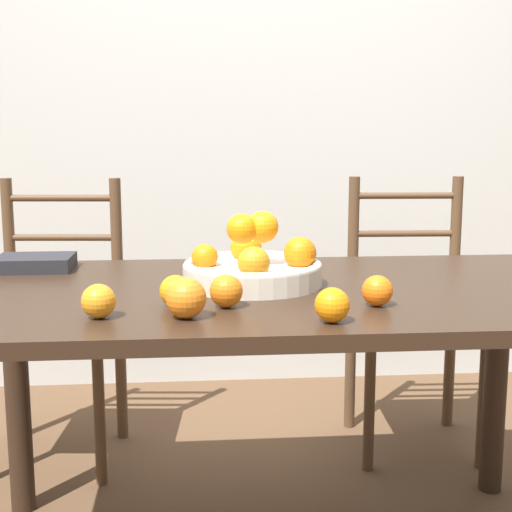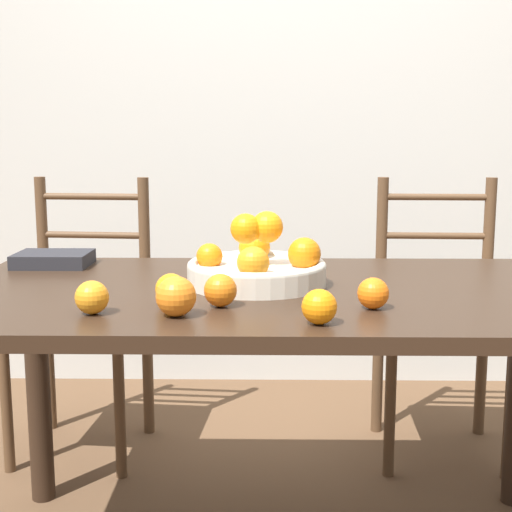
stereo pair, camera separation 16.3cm
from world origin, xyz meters
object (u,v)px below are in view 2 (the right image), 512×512
object	(u,v)px
orange_loose_5	(220,290)
chair_left	(83,320)
orange_loose_3	(92,297)
orange_loose_0	(171,289)
orange_loose_1	(373,293)
orange_loose_2	(176,296)
chair_right	(439,321)
fruit_bowl	(258,266)
orange_loose_4	(319,307)
book_stack	(53,259)

from	to	relation	value
orange_loose_5	chair_left	world-z (taller)	chair_left
orange_loose_3	chair_left	size ratio (longest dim) A/B	0.07
orange_loose_0	chair_left	bearing A→B (deg)	115.77
orange_loose_5	chair_left	xyz separation A→B (m)	(-0.54, 0.92, -0.31)
orange_loose_1	orange_loose_2	size ratio (longest dim) A/B	0.81
orange_loose_0	orange_loose_2	xyz separation A→B (m)	(0.02, -0.10, 0.01)
orange_loose_0	orange_loose_3	xyz separation A→B (m)	(-0.15, -0.08, 0.00)
orange_loose_1	chair_right	world-z (taller)	chair_right
fruit_bowl	orange_loose_5	distance (m)	0.24
chair_left	chair_right	bearing A→B (deg)	5.00
fruit_bowl	orange_loose_2	distance (m)	0.35
orange_loose_3	chair_right	size ratio (longest dim) A/B	0.07
orange_loose_1	orange_loose_3	xyz separation A→B (m)	(-0.58, -0.05, 0.00)
orange_loose_0	orange_loose_4	size ratio (longest dim) A/B	0.99
orange_loose_3	orange_loose_4	bearing A→B (deg)	-9.06
fruit_bowl	orange_loose_3	distance (m)	0.45
chair_right	orange_loose_2	bearing A→B (deg)	-125.57
fruit_bowl	orange_loose_4	xyz separation A→B (m)	(0.12, -0.37, -0.01)
fruit_bowl	chair_left	size ratio (longest dim) A/B	0.36
orange_loose_3	orange_loose_4	world-z (taller)	same
orange_loose_4	book_stack	xyz separation A→B (m)	(-0.70, 0.62, -0.02)
orange_loose_0	orange_loose_4	distance (m)	0.35
fruit_bowl	orange_loose_1	xyz separation A→B (m)	(0.25, -0.24, -0.01)
orange_loose_1	orange_loose_4	size ratio (longest dim) A/B	0.96
book_stack	orange_loose_2	bearing A→B (deg)	-53.46
orange_loose_3	book_stack	bearing A→B (deg)	113.96
orange_loose_1	chair_left	world-z (taller)	chair_left
book_stack	orange_loose_3	bearing A→B (deg)	-66.04
chair_right	book_stack	distance (m)	1.31
orange_loose_5	chair_left	distance (m)	1.11
orange_loose_2	orange_loose_5	distance (m)	0.12
fruit_bowl	orange_loose_5	bearing A→B (deg)	-108.56
fruit_bowl	orange_loose_4	world-z (taller)	fruit_bowl
orange_loose_4	orange_loose_3	bearing A→B (deg)	170.94
orange_loose_2	chair_right	bearing A→B (deg)	52.06
orange_loose_1	book_stack	bearing A→B (deg)	149.10
orange_loose_1	book_stack	world-z (taller)	orange_loose_1
orange_loose_0	orange_loose_3	distance (m)	0.17
book_stack	orange_loose_5	bearing A→B (deg)	-43.70
orange_loose_1	fruit_bowl	bearing A→B (deg)	135.70
orange_loose_3	orange_loose_5	size ratio (longest dim) A/B	0.98
orange_loose_4	orange_loose_5	size ratio (longest dim) A/B	0.97
orange_loose_2	orange_loose_4	xyz separation A→B (m)	(0.29, -0.06, -0.01)
orange_loose_3	chair_right	distance (m)	1.41
chair_right	book_stack	size ratio (longest dim) A/B	4.67
orange_loose_3	orange_loose_2	bearing A→B (deg)	-5.20
orange_loose_0	orange_loose_2	bearing A→B (deg)	-76.84
orange_loose_3	orange_loose_5	bearing A→B (deg)	14.82
orange_loose_0	orange_loose_3	bearing A→B (deg)	-150.91
chair_left	book_stack	bearing A→B (deg)	-79.76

